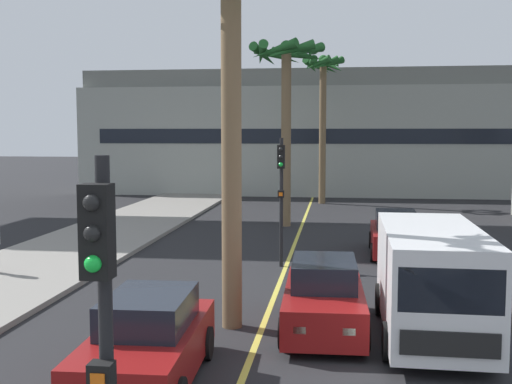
% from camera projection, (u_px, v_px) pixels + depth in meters
% --- Properties ---
extents(lane_stripe_center, '(0.14, 56.00, 0.01)m').
position_uv_depth(lane_stripe_center, '(291.00, 253.00, 23.03)').
color(lane_stripe_center, '#DBCC4C').
rests_on(lane_stripe_center, ground).
extents(pier_building_backdrop, '(33.07, 8.04, 8.69)m').
position_uv_depth(pier_building_backdrop, '(315.00, 134.00, 46.28)').
color(pier_building_backdrop, '#ADB2A8').
rests_on(pier_building_backdrop, ground).
extents(car_queue_front, '(1.92, 4.15, 1.56)m').
position_uv_depth(car_queue_front, '(396.00, 235.00, 22.60)').
color(car_queue_front, maroon).
rests_on(car_queue_front, ground).
extents(car_queue_second, '(1.94, 4.15, 1.56)m').
position_uv_depth(car_queue_second, '(148.00, 343.00, 11.05)').
color(car_queue_second, maroon).
rests_on(car_queue_second, ground).
extents(car_queue_third, '(1.92, 4.14, 1.56)m').
position_uv_depth(car_queue_third, '(324.00, 298.00, 14.03)').
color(car_queue_third, maroon).
rests_on(car_queue_third, ground).
extents(delivery_van, '(2.22, 5.28, 2.36)m').
position_uv_depth(delivery_van, '(431.00, 279.00, 13.45)').
color(delivery_van, white).
rests_on(delivery_van, ground).
extents(traffic_light_median_near, '(0.24, 0.37, 4.20)m').
position_uv_depth(traffic_light_median_near, '(103.00, 337.00, 5.17)').
color(traffic_light_median_near, black).
rests_on(traffic_light_median_near, ground).
extents(traffic_light_median_far, '(0.24, 0.37, 4.20)m').
position_uv_depth(traffic_light_median_far, '(281.00, 184.00, 20.42)').
color(traffic_light_median_far, black).
rests_on(traffic_light_median_far, ground).
extents(palm_tree_near_median, '(3.07, 3.08, 8.32)m').
position_uv_depth(palm_tree_near_median, '(232.00, 39.00, 13.73)').
color(palm_tree_near_median, brown).
rests_on(palm_tree_near_median, ground).
extents(palm_tree_mid_median, '(3.48, 3.55, 8.57)m').
position_uv_depth(palm_tree_mid_median, '(287.00, 78.00, 29.09)').
color(palm_tree_mid_median, brown).
rests_on(palm_tree_mid_median, ground).
extents(palm_tree_far_median, '(2.62, 2.67, 9.05)m').
position_uv_depth(palm_tree_far_median, '(323.00, 87.00, 38.48)').
color(palm_tree_far_median, brown).
rests_on(palm_tree_far_median, ground).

